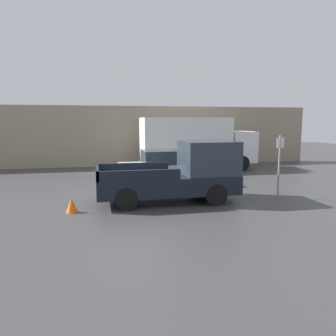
# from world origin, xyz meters

# --- Properties ---
(ground_plane) EXTENTS (60.00, 60.00, 0.00)m
(ground_plane) POSITION_xyz_m (0.00, 0.00, 0.00)
(ground_plane) COLOR #3D3D3F
(building_wall) EXTENTS (28.00, 0.15, 4.02)m
(building_wall) POSITION_xyz_m (0.00, 9.83, 2.01)
(building_wall) COLOR gray
(building_wall) RESTS_ON ground
(pickup_truck) EXTENTS (5.17, 2.08, 2.27)m
(pickup_truck) POSITION_xyz_m (1.94, -0.58, 1.04)
(pickup_truck) COLOR black
(pickup_truck) RESTS_ON ground
(car) EXTENTS (4.42, 1.97, 1.64)m
(car) POSITION_xyz_m (2.08, 2.87, 0.82)
(car) COLOR silver
(car) RESTS_ON ground
(delivery_truck) EXTENTS (7.04, 2.42, 3.22)m
(delivery_truck) POSITION_xyz_m (4.78, 7.18, 1.73)
(delivery_truck) COLOR white
(delivery_truck) RESTS_ON ground
(parking_sign) EXTENTS (0.30, 0.07, 2.48)m
(parking_sign) POSITION_xyz_m (5.75, -0.98, 1.40)
(parking_sign) COLOR gray
(parking_sign) RESTS_ON ground
(traffic_cone) EXTENTS (0.39, 0.39, 0.49)m
(traffic_cone) POSITION_xyz_m (-2.02, -1.35, 0.25)
(traffic_cone) COLOR orange
(traffic_cone) RESTS_ON ground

